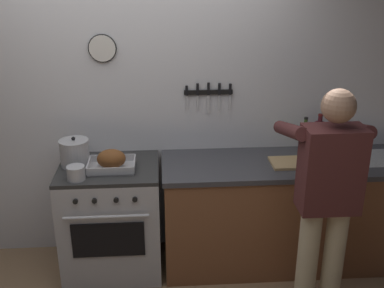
{
  "coord_description": "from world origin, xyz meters",
  "views": [
    {
      "loc": [
        0.19,
        -2.29,
        2.36
      ],
      "look_at": [
        0.41,
        0.85,
        1.12
      ],
      "focal_mm": 43.7,
      "sensor_mm": 36.0,
      "label": 1
    }
  ],
  "objects_px": {
    "bottle_olive_oil": "(304,138)",
    "person_cook": "(327,195)",
    "roasting_pan": "(111,161)",
    "bottle_hot_sauce": "(308,141)",
    "saucepan": "(76,173)",
    "bottle_cooking_oil": "(304,147)",
    "stove": "(112,218)",
    "stock_pot": "(75,153)",
    "bottle_wine_red": "(319,135)",
    "cutting_board": "(294,163)"
  },
  "relations": [
    {
      "from": "bottle_olive_oil",
      "to": "person_cook",
      "type": "bearing_deg",
      "value": -96.65
    },
    {
      "from": "saucepan",
      "to": "bottle_cooking_oil",
      "type": "height_order",
      "value": "bottle_cooking_oil"
    },
    {
      "from": "stove",
      "to": "bottle_olive_oil",
      "type": "distance_m",
      "value": 1.68
    },
    {
      "from": "bottle_hot_sauce",
      "to": "cutting_board",
      "type": "bearing_deg",
      "value": -123.48
    },
    {
      "from": "saucepan",
      "to": "roasting_pan",
      "type": "bearing_deg",
      "value": 34.19
    },
    {
      "from": "stock_pot",
      "to": "bottle_olive_oil",
      "type": "xyz_separation_m",
      "value": [
        1.82,
        0.13,
        0.02
      ]
    },
    {
      "from": "roasting_pan",
      "to": "bottle_hot_sauce",
      "type": "xyz_separation_m",
      "value": [
        1.59,
        0.29,
        0.01
      ]
    },
    {
      "from": "person_cook",
      "to": "cutting_board",
      "type": "bearing_deg",
      "value": 5.24
    },
    {
      "from": "roasting_pan",
      "to": "bottle_cooking_oil",
      "type": "relative_size",
      "value": 1.49
    },
    {
      "from": "stove",
      "to": "cutting_board",
      "type": "distance_m",
      "value": 1.5
    },
    {
      "from": "roasting_pan",
      "to": "bottle_hot_sauce",
      "type": "relative_size",
      "value": 1.93
    },
    {
      "from": "bottle_wine_red",
      "to": "bottle_olive_oil",
      "type": "xyz_separation_m",
      "value": [
        -0.13,
        -0.03,
        -0.01
      ]
    },
    {
      "from": "roasting_pan",
      "to": "stock_pot",
      "type": "bearing_deg",
      "value": 161.41
    },
    {
      "from": "bottle_cooking_oil",
      "to": "bottle_wine_red",
      "type": "distance_m",
      "value": 0.23
    },
    {
      "from": "person_cook",
      "to": "bottle_cooking_oil",
      "type": "height_order",
      "value": "person_cook"
    },
    {
      "from": "person_cook",
      "to": "stove",
      "type": "bearing_deg",
      "value": 67.14
    },
    {
      "from": "stock_pot",
      "to": "bottle_hot_sauce",
      "type": "distance_m",
      "value": 1.88
    },
    {
      "from": "stock_pot",
      "to": "bottle_wine_red",
      "type": "distance_m",
      "value": 1.95
    },
    {
      "from": "roasting_pan",
      "to": "saucepan",
      "type": "height_order",
      "value": "roasting_pan"
    },
    {
      "from": "stock_pot",
      "to": "cutting_board",
      "type": "distance_m",
      "value": 1.68
    },
    {
      "from": "person_cook",
      "to": "bottle_cooking_oil",
      "type": "xyz_separation_m",
      "value": [
        0.06,
        0.72,
        0.05
      ]
    },
    {
      "from": "roasting_pan",
      "to": "person_cook",
      "type": "bearing_deg",
      "value": -23.26
    },
    {
      "from": "saucepan",
      "to": "bottle_wine_red",
      "type": "height_order",
      "value": "bottle_wine_red"
    },
    {
      "from": "roasting_pan",
      "to": "cutting_board",
      "type": "xyz_separation_m",
      "value": [
        1.39,
        -0.0,
        -0.06
      ]
    },
    {
      "from": "stove",
      "to": "stock_pot",
      "type": "relative_size",
      "value": 3.88
    },
    {
      "from": "saucepan",
      "to": "cutting_board",
      "type": "xyz_separation_m",
      "value": [
        1.63,
        0.16,
        -0.04
      ]
    },
    {
      "from": "cutting_board",
      "to": "person_cook",
      "type": "bearing_deg",
      "value": -86.3
    },
    {
      "from": "bottle_olive_oil",
      "to": "saucepan",
      "type": "bearing_deg",
      "value": -167.65
    },
    {
      "from": "stove",
      "to": "roasting_pan",
      "type": "bearing_deg",
      "value": -56.95
    },
    {
      "from": "stove",
      "to": "saucepan",
      "type": "relative_size",
      "value": 6.86
    },
    {
      "from": "saucepan",
      "to": "bottle_cooking_oil",
      "type": "relative_size",
      "value": 0.55
    },
    {
      "from": "person_cook",
      "to": "bottle_wine_red",
      "type": "distance_m",
      "value": 0.91
    },
    {
      "from": "stove",
      "to": "bottle_wine_red",
      "type": "bearing_deg",
      "value": 7.14
    },
    {
      "from": "saucepan",
      "to": "bottle_cooking_oil",
      "type": "xyz_separation_m",
      "value": [
        1.73,
        0.27,
        0.05
      ]
    },
    {
      "from": "stock_pot",
      "to": "bottle_olive_oil",
      "type": "bearing_deg",
      "value": 4.11
    },
    {
      "from": "bottle_hot_sauce",
      "to": "bottle_olive_oil",
      "type": "distance_m",
      "value": 0.1
    },
    {
      "from": "stove",
      "to": "person_cook",
      "type": "relative_size",
      "value": 0.54
    },
    {
      "from": "saucepan",
      "to": "bottle_olive_oil",
      "type": "height_order",
      "value": "bottle_olive_oil"
    },
    {
      "from": "person_cook",
      "to": "saucepan",
      "type": "height_order",
      "value": "person_cook"
    },
    {
      "from": "person_cook",
      "to": "saucepan",
      "type": "bearing_deg",
      "value": 76.33
    },
    {
      "from": "person_cook",
      "to": "cutting_board",
      "type": "height_order",
      "value": "person_cook"
    },
    {
      "from": "saucepan",
      "to": "bottle_hot_sauce",
      "type": "relative_size",
      "value": 0.72
    },
    {
      "from": "roasting_pan",
      "to": "bottle_olive_oil",
      "type": "distance_m",
      "value": 1.55
    },
    {
      "from": "stove",
      "to": "bottle_hot_sauce",
      "type": "xyz_separation_m",
      "value": [
        1.62,
        0.24,
        0.52
      ]
    },
    {
      "from": "bottle_cooking_oil",
      "to": "bottle_wine_red",
      "type": "bearing_deg",
      "value": 43.03
    },
    {
      "from": "saucepan",
      "to": "bottle_olive_oil",
      "type": "bearing_deg",
      "value": 12.35
    },
    {
      "from": "cutting_board",
      "to": "bottle_cooking_oil",
      "type": "relative_size",
      "value": 1.52
    },
    {
      "from": "saucepan",
      "to": "bottle_olive_oil",
      "type": "distance_m",
      "value": 1.81
    },
    {
      "from": "stove",
      "to": "saucepan",
      "type": "bearing_deg",
      "value": -134.52
    },
    {
      "from": "stove",
      "to": "bottle_wine_red",
      "type": "height_order",
      "value": "bottle_wine_red"
    }
  ]
}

